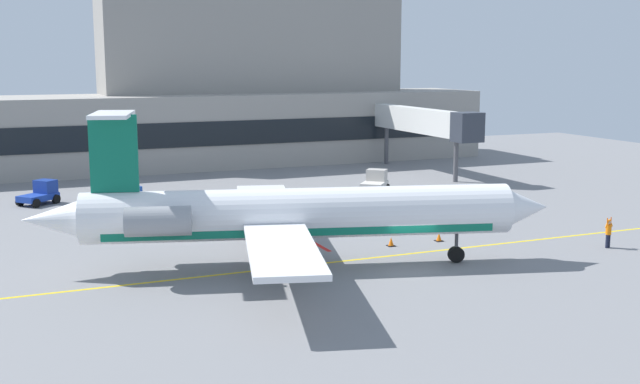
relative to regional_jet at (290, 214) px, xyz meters
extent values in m
cube|color=slate|center=(5.83, -2.61, -3.05)|extent=(120.00, 120.00, 0.10)
cube|color=yellow|center=(5.83, 0.21, -2.99)|extent=(108.00, 0.24, 0.01)
cube|color=red|center=(3.46, 6.52, -2.99)|extent=(0.30, 8.00, 0.01)
cube|color=gray|center=(2.46, 42.51, 0.76)|extent=(70.34, 10.24, 7.53)
cube|color=gray|center=(12.99, 45.07, 9.72)|extent=(32.99, 7.16, 10.39)
cube|color=black|center=(2.46, 37.34, 0.82)|extent=(67.52, 0.12, 2.45)
cube|color=silver|center=(24.83, 29.44, 2.18)|extent=(1.40, 15.91, 2.40)
cube|color=#2D333D|center=(24.83, 20.58, 2.18)|extent=(2.40, 2.00, 2.64)
cylinder|color=#4C4C51|center=(24.83, 35.89, -1.01)|extent=(0.44, 0.44, 3.98)
cylinder|color=#4C4C51|center=(24.83, 22.28, -1.01)|extent=(0.44, 0.44, 3.98)
cylinder|color=white|center=(0.52, -0.14, 0.03)|extent=(22.94, 8.83, 2.73)
cube|color=#0C664C|center=(0.52, -0.14, -0.72)|extent=(20.64, 7.95, 0.49)
cone|color=white|center=(12.54, -3.50, 0.03)|extent=(3.62, 3.39, 2.68)
cone|color=white|center=(-11.77, 3.29, 0.03)|extent=(4.05, 3.19, 2.32)
cube|color=white|center=(0.78, 6.40, -0.38)|extent=(5.75, 10.50, 0.28)
cube|color=white|center=(-2.65, -5.88, -0.38)|extent=(5.75, 10.50, 0.28)
cylinder|color=gray|center=(-6.01, 3.92, 0.24)|extent=(3.56, 2.33, 1.50)
cylinder|color=gray|center=(-7.16, -0.24, 0.24)|extent=(3.56, 2.33, 1.50)
cube|color=#0C664C|center=(-8.81, 2.46, 3.41)|extent=(2.43, 0.89, 4.03)
cube|color=white|center=(-8.81, 2.46, 5.43)|extent=(3.02, 4.73, 0.20)
cylinder|color=#3F3F44|center=(8.96, -2.50, -1.72)|extent=(0.20, 0.20, 1.21)
cylinder|color=black|center=(8.96, -2.50, -2.55)|extent=(0.96, 0.58, 0.90)
cylinder|color=#3F3F44|center=(-0.11, 1.88, -1.72)|extent=(0.20, 0.20, 1.21)
cylinder|color=black|center=(-0.11, 1.88, -2.55)|extent=(0.96, 0.58, 0.90)
cylinder|color=#3F3F44|center=(-1.07, -1.55, -1.72)|extent=(0.20, 0.20, 1.21)
cylinder|color=black|center=(-1.07, -1.55, -2.55)|extent=(0.96, 0.58, 0.90)
cube|color=silver|center=(15.06, 19.56, -2.33)|extent=(3.25, 3.35, 0.64)
cube|color=#B8B1A9|center=(15.59, 20.17, -1.53)|extent=(1.97, 1.93, 0.96)
cylinder|color=black|center=(15.06, 20.91, -2.65)|extent=(0.67, 0.71, 0.70)
cylinder|color=black|center=(16.40, 19.73, -2.65)|extent=(0.67, 0.71, 0.70)
cylinder|color=black|center=(13.72, 19.39, -2.65)|extent=(0.67, 0.71, 0.70)
cylinder|color=black|center=(15.06, 18.21, -2.65)|extent=(0.67, 0.71, 0.70)
cube|color=#1E4CB2|center=(-4.71, 17.98, -2.33)|extent=(3.65, 2.57, 0.63)
cube|color=#1A4197|center=(-5.59, 17.70, -1.40)|extent=(1.71, 1.81, 1.24)
cylinder|color=black|center=(-5.56, 16.85, -2.65)|extent=(0.75, 0.48, 0.70)
cylinder|color=black|center=(-6.06, 18.40, -2.65)|extent=(0.75, 0.48, 0.70)
cylinder|color=black|center=(-3.36, 17.56, -2.65)|extent=(0.75, 0.48, 0.70)
cylinder|color=black|center=(-3.86, 19.11, -2.65)|extent=(0.75, 0.48, 0.70)
cube|color=#19389E|center=(-11.36, 25.27, -2.41)|extent=(3.35, 3.20, 0.47)
cube|color=navy|center=(-10.73, 25.80, -1.67)|extent=(1.88, 1.92, 1.01)
cylinder|color=black|center=(-11.11, 26.58, -2.65)|extent=(0.71, 0.67, 0.70)
cylinder|color=black|center=(-10.02, 25.30, -2.65)|extent=(0.71, 0.67, 0.70)
cylinder|color=black|center=(-12.69, 25.23, -2.65)|extent=(0.71, 0.67, 0.70)
cylinder|color=black|center=(-11.60, 23.95, -2.65)|extent=(0.71, 0.67, 0.70)
cylinder|color=#191E33|center=(19.16, -3.20, -2.59)|extent=(0.18, 0.18, 0.81)
cylinder|color=#191E33|center=(19.35, -3.14, -2.59)|extent=(0.18, 0.18, 0.81)
cylinder|color=orange|center=(19.25, -3.17, -1.88)|extent=(0.34, 0.34, 0.62)
sphere|color=tan|center=(19.25, -3.17, -1.45)|extent=(0.24, 0.24, 0.24)
cylinder|color=orange|center=(19.05, -3.24, -1.50)|extent=(0.40, 0.21, 0.50)
cylinder|color=#F2590C|center=(19.05, -3.24, -1.28)|extent=(0.06, 0.06, 0.28)
cylinder|color=orange|center=(19.46, -3.10, -1.50)|extent=(0.40, 0.21, 0.50)
cylinder|color=#F2590C|center=(19.46, -3.10, -1.28)|extent=(0.06, 0.06, 0.28)
cone|color=orange|center=(10.81, 2.31, -2.72)|extent=(0.36, 0.36, 0.55)
cube|color=black|center=(10.81, 2.31, -2.98)|extent=(0.47, 0.47, 0.04)
cone|color=orange|center=(7.44, 2.33, -2.72)|extent=(0.36, 0.36, 0.55)
cube|color=black|center=(7.44, 2.33, -2.98)|extent=(0.47, 0.47, 0.04)
camera|label=1|loc=(-14.90, -39.00, 8.33)|focal=44.36mm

